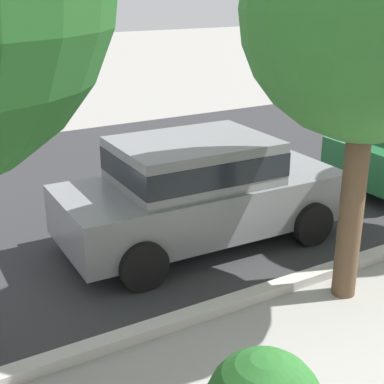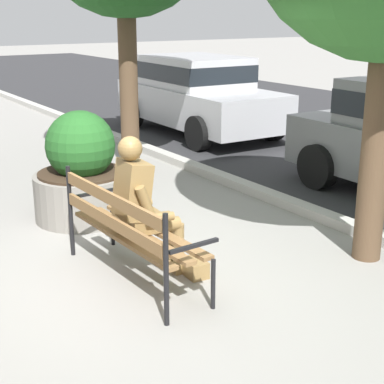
{
  "view_description": "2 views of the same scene",
  "coord_description": "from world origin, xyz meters",
  "px_view_note": "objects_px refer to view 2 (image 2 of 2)",
  "views": [
    {
      "loc": [
        -3.8,
        -1.83,
        3.58
      ],
      "look_at": [
        0.04,
        4.63,
        0.8
      ],
      "focal_mm": 53.01,
      "sensor_mm": 36.0,
      "label": 1
    },
    {
      "loc": [
        4.56,
        -2.1,
        2.42
      ],
      "look_at": [
        0.05,
        0.89,
        0.75
      ],
      "focal_mm": 54.88,
      "sensor_mm": 36.0,
      "label": 2
    }
  ],
  "objects_px": {
    "bronze_statue_seated": "(148,210)",
    "parked_car_silver": "(197,92)",
    "park_bench": "(127,226)",
    "concrete_planter": "(82,175)"
  },
  "relations": [
    {
      "from": "bronze_statue_seated",
      "to": "parked_car_silver",
      "type": "relative_size",
      "value": 0.33
    },
    {
      "from": "bronze_statue_seated",
      "to": "parked_car_silver",
      "type": "distance_m",
      "value": 6.92
    },
    {
      "from": "park_bench",
      "to": "concrete_planter",
      "type": "bearing_deg",
      "value": 168.91
    },
    {
      "from": "parked_car_silver",
      "to": "concrete_planter",
      "type": "bearing_deg",
      "value": -48.87
    },
    {
      "from": "concrete_planter",
      "to": "parked_car_silver",
      "type": "height_order",
      "value": "parked_car_silver"
    },
    {
      "from": "bronze_statue_seated",
      "to": "concrete_planter",
      "type": "height_order",
      "value": "bronze_statue_seated"
    },
    {
      "from": "bronze_statue_seated",
      "to": "concrete_planter",
      "type": "relative_size",
      "value": 1.04
    },
    {
      "from": "park_bench",
      "to": "bronze_statue_seated",
      "type": "height_order",
      "value": "bronze_statue_seated"
    },
    {
      "from": "park_bench",
      "to": "bronze_statue_seated",
      "type": "xyz_separation_m",
      "value": [
        0.01,
        0.21,
        0.12
      ]
    },
    {
      "from": "bronze_statue_seated",
      "to": "concrete_planter",
      "type": "bearing_deg",
      "value": 175.22
    }
  ]
}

